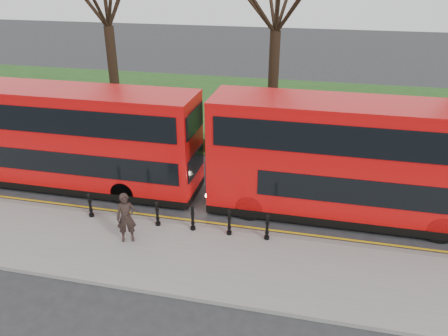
% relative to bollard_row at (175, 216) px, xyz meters
% --- Properties ---
extents(ground, '(120.00, 120.00, 0.00)m').
position_rel_bollard_row_xyz_m(ground, '(0.23, 1.35, -0.65)').
color(ground, '#28282B').
rests_on(ground, ground).
extents(pavement, '(60.00, 4.00, 0.15)m').
position_rel_bollard_row_xyz_m(pavement, '(0.23, -1.65, -0.57)').
color(pavement, gray).
rests_on(pavement, ground).
extents(kerb, '(60.00, 0.25, 0.16)m').
position_rel_bollard_row_xyz_m(kerb, '(0.23, 0.35, -0.57)').
color(kerb, slate).
rests_on(kerb, ground).
extents(grass_verge, '(60.00, 18.00, 0.06)m').
position_rel_bollard_row_xyz_m(grass_verge, '(0.23, 16.35, -0.62)').
color(grass_verge, '#1E4617').
rests_on(grass_verge, ground).
extents(hedge, '(60.00, 0.90, 0.80)m').
position_rel_bollard_row_xyz_m(hedge, '(0.23, 8.15, -0.25)').
color(hedge, black).
rests_on(hedge, ground).
extents(yellow_line_outer, '(60.00, 0.10, 0.01)m').
position_rel_bollard_row_xyz_m(yellow_line_outer, '(0.23, 0.65, -0.64)').
color(yellow_line_outer, yellow).
rests_on(yellow_line_outer, ground).
extents(yellow_line_inner, '(60.00, 0.10, 0.01)m').
position_rel_bollard_row_xyz_m(yellow_line_inner, '(0.23, 0.85, -0.64)').
color(yellow_line_inner, yellow).
rests_on(yellow_line_inner, ground).
extents(bollard_row, '(7.27, 0.15, 1.00)m').
position_rel_bollard_row_xyz_m(bollard_row, '(0.00, 0.00, 0.00)').
color(bollard_row, black).
rests_on(bollard_row, pavement).
extents(bus_lead, '(11.53, 2.65, 4.59)m').
position_rel_bollard_row_xyz_m(bus_lead, '(-5.68, 2.66, 1.66)').
color(bus_lead, red).
rests_on(bus_lead, ground).
extents(bus_rear, '(12.04, 2.76, 4.79)m').
position_rel_bollard_row_xyz_m(bus_rear, '(6.87, 2.68, 1.76)').
color(bus_rear, red).
rests_on(bus_rear, ground).
extents(pedestrian, '(0.82, 0.69, 1.92)m').
position_rel_bollard_row_xyz_m(pedestrian, '(-1.40, -1.23, 0.46)').
color(pedestrian, black).
rests_on(pedestrian, pavement).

